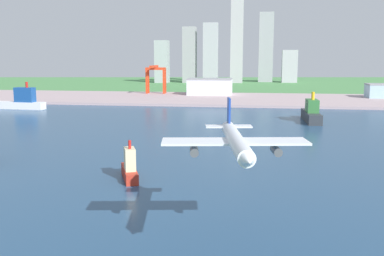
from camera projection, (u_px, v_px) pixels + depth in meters
ground_plane at (222, 129)px, 278.11m from camera, size 2400.00×2400.00×0.00m
water_bay at (213, 148)px, 219.52m from camera, size 840.00×360.00×0.15m
industrial_pier at (236, 99)px, 463.41m from camera, size 840.00×140.00×2.50m
airplane_landing at (236, 141)px, 97.17m from camera, size 34.18×40.00×11.58m
container_barge at (311, 113)px, 308.60m from camera, size 10.20×43.66×21.45m
tugboat_small at (130, 168)px, 162.32m from camera, size 11.99×20.71×15.27m
ferry_boat at (21, 101)px, 383.80m from camera, size 49.08×12.90×24.01m
port_crane_red at (156, 73)px, 516.12m from camera, size 23.29×35.72×33.66m
warehouse_main at (210, 86)px, 504.38m from camera, size 50.99×35.88×18.79m
warehouse_annex at (384, 91)px, 464.93m from camera, size 36.72×26.03×14.97m
distant_skyline at (223, 53)px, 778.68m from camera, size 253.63×68.33×146.06m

